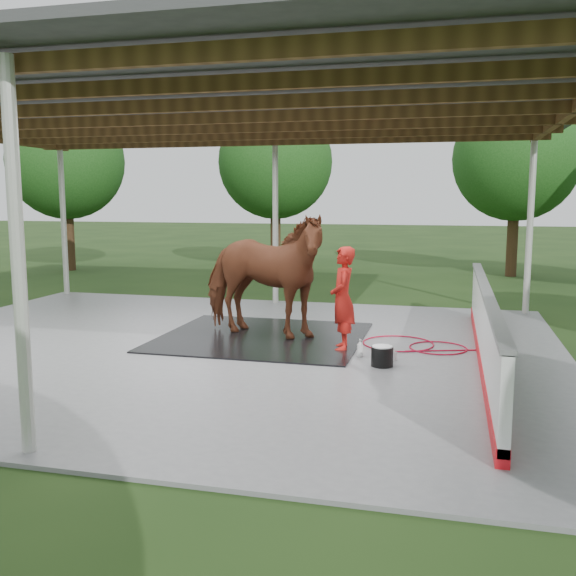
% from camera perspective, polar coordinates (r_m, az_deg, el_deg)
% --- Properties ---
extents(ground, '(100.00, 100.00, 0.00)m').
position_cam_1_polar(ground, '(11.13, -7.55, -5.41)').
color(ground, '#1E3814').
extents(concrete_slab, '(12.00, 10.00, 0.05)m').
position_cam_1_polar(concrete_slab, '(11.12, -7.55, -5.29)').
color(concrete_slab, slate).
rests_on(concrete_slab, ground).
extents(pavilion_structure, '(12.60, 10.60, 4.05)m').
position_cam_1_polar(pavilion_structure, '(10.91, -7.95, 15.29)').
color(pavilion_structure, beige).
rests_on(pavilion_structure, ground).
extents(dasher_board, '(0.16, 8.00, 1.15)m').
position_cam_1_polar(dasher_board, '(10.25, 17.07, -3.49)').
color(dasher_board, red).
rests_on(dasher_board, concrete_slab).
extents(tree_belt, '(28.00, 28.00, 5.80)m').
position_cam_1_polar(tree_belt, '(11.62, -4.80, 14.01)').
color(tree_belt, '#382314').
rests_on(tree_belt, ground).
extents(rubber_mat, '(3.61, 3.39, 0.03)m').
position_cam_1_polar(rubber_mat, '(11.71, -2.32, -4.35)').
color(rubber_mat, black).
rests_on(rubber_mat, concrete_slab).
extents(horse, '(2.84, 1.76, 2.23)m').
position_cam_1_polar(horse, '(11.52, -2.35, 1.14)').
color(horse, brown).
rests_on(horse, rubber_mat).
extents(handler, '(0.52, 0.70, 1.73)m').
position_cam_1_polar(handler, '(10.67, 4.89, -0.94)').
color(handler, red).
rests_on(handler, concrete_slab).
extents(wash_bucket, '(0.33, 0.33, 0.31)m').
position_cam_1_polar(wash_bucket, '(9.84, 8.37, -5.97)').
color(wash_bucket, black).
rests_on(wash_bucket, concrete_slab).
extents(soap_bottle_a, '(0.15, 0.15, 0.28)m').
position_cam_1_polar(soap_bottle_a, '(10.35, 6.42, -5.32)').
color(soap_bottle_a, silver).
rests_on(soap_bottle_a, concrete_slab).
extents(soap_bottle_b, '(0.12, 0.12, 0.20)m').
position_cam_1_polar(soap_bottle_b, '(10.22, 9.34, -5.81)').
color(soap_bottle_b, '#338CD8').
rests_on(soap_bottle_b, concrete_slab).
extents(hose_coil, '(2.13, 1.27, 0.02)m').
position_cam_1_polar(hose_coil, '(11.27, 11.10, -5.00)').
color(hose_coil, '#B10C2B').
rests_on(hose_coil, concrete_slab).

